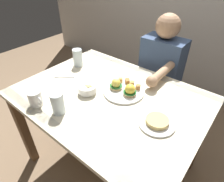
{
  "coord_description": "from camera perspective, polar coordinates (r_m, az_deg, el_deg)",
  "views": [
    {
      "loc": [
        0.64,
        -0.75,
        1.49
      ],
      "look_at": [
        0.02,
        0.0,
        0.78
      ],
      "focal_mm": 30.29,
      "sensor_mm": 36.0,
      "label": 1
    }
  ],
  "objects": [
    {
      "name": "ground_plane",
      "position": [
        1.78,
        -0.62,
        -20.44
      ],
      "size": [
        6.0,
        6.0,
        0.0
      ],
      "primitive_type": "plane",
      "color": "#7F664C"
    },
    {
      "name": "water_glass_near",
      "position": [
        1.57,
        -10.29,
        9.59
      ],
      "size": [
        0.07,
        0.07,
        0.14
      ],
      "color": "silver",
      "rests_on": "dining_table"
    },
    {
      "name": "water_glass_far",
      "position": [
        1.11,
        -15.98,
        -3.99
      ],
      "size": [
        0.07,
        0.07,
        0.13
      ],
      "color": "silver",
      "rests_on": "dining_table"
    },
    {
      "name": "dining_table",
      "position": [
        1.3,
        -0.79,
        -4.83
      ],
      "size": [
        1.2,
        0.9,
        0.74
      ],
      "color": "beige",
      "rests_on": "ground_plane"
    },
    {
      "name": "fruit_bowl",
      "position": [
        1.25,
        -7.45,
        0.63
      ],
      "size": [
        0.12,
        0.12,
        0.06
      ],
      "color": "white",
      "rests_on": "dining_table"
    },
    {
      "name": "coffee_mug",
      "position": [
        1.22,
        -22.13,
        -1.96
      ],
      "size": [
        0.11,
        0.08,
        0.09
      ],
      "color": "white",
      "rests_on": "dining_table"
    },
    {
      "name": "eggs_benedict_plate",
      "position": [
        1.24,
        3.63,
        0.48
      ],
      "size": [
        0.27,
        0.27,
        0.09
      ],
      "color": "white",
      "rests_on": "dining_table"
    },
    {
      "name": "diner_person",
      "position": [
        1.69,
        14.01,
        5.27
      ],
      "size": [
        0.34,
        0.54,
        1.14
      ],
      "color": "#33333D",
      "rests_on": "ground_plane"
    },
    {
      "name": "side_plate",
      "position": [
        1.06,
        13.4,
        -9.13
      ],
      "size": [
        0.2,
        0.2,
        0.04
      ],
      "color": "white",
      "rests_on": "dining_table"
    },
    {
      "name": "fork",
      "position": [
        1.46,
        -14.51,
        4.21
      ],
      "size": [
        0.14,
        0.1,
        0.0
      ],
      "color": "silver",
      "rests_on": "dining_table"
    }
  ]
}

